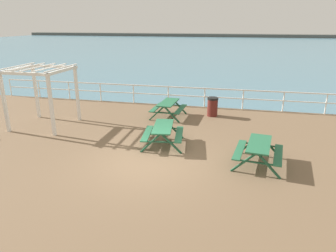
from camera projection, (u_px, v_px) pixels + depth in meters
ground_plane at (147, 165)px, 10.60m from camera, size 30.00×24.00×0.20m
sea_band at (226, 47)px, 59.27m from camera, size 142.00×90.00×0.01m
distant_shoreline at (233, 37)px, 98.98m from camera, size 142.00×6.00×1.80m
seaward_railing at (186, 93)px, 17.48m from camera, size 23.07×0.07×1.08m
picnic_table_near_left at (168, 106)px, 15.46m from camera, size 1.61×1.86×0.80m
picnic_table_near_right at (163, 131)px, 11.91m from camera, size 1.76×1.99×0.80m
picnic_table_mid_centre at (259, 148)px, 10.23m from camera, size 1.74×1.98×0.80m
lattice_pergola at (41, 83)px, 13.72m from camera, size 2.47×2.59×2.70m
litter_bin at (212, 107)px, 15.67m from camera, size 0.55×0.55×0.95m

